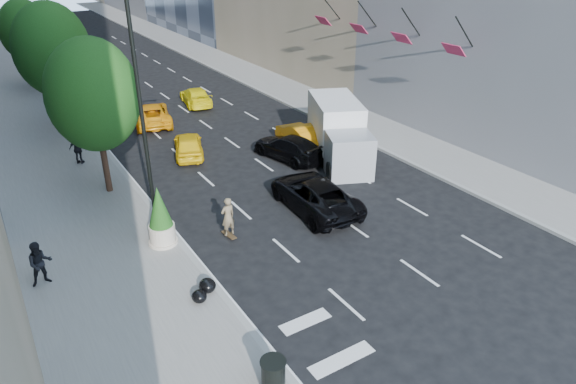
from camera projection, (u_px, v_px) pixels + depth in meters
ground at (335, 233)px, 22.05m from camera, size 160.00×160.00×0.00m
sidewalk_left at (17, 96)px, 40.51m from camera, size 6.00×120.00×0.15m
sidewalk_right at (233, 66)px, 49.47m from camera, size 4.00×120.00×0.15m
lamp_near at (145, 102)px, 19.48m from camera, size 2.13×0.22×10.00m
lamp_far at (57, 32)px, 33.13m from camera, size 2.13×0.22×10.00m
tree_near at (93, 95)px, 23.24m from camera, size 4.20×4.20×7.46m
tree_mid at (52, 50)px, 30.66m from camera, size 4.50×4.50×7.99m
tree_far at (25, 31)px, 40.83m from camera, size 3.90×3.90×6.92m
traffic_signal at (23, 22)px, 47.45m from camera, size 2.48×0.53×5.20m
facade_flags at (381, 30)px, 31.86m from camera, size 1.85×13.30×2.05m
skateboarder at (228, 219)px, 21.41m from camera, size 0.68×0.49×1.73m
black_sedan_lincoln at (314, 194)px, 23.71m from camera, size 2.78×5.52×1.50m
black_sedan_mercedes at (289, 148)px, 29.05m from camera, size 2.90×5.04×1.37m
taxi_a at (188, 145)px, 29.52m from camera, size 2.77×4.21×1.33m
taxi_b at (302, 136)px, 30.52m from camera, size 2.06×4.66×1.49m
taxi_c at (152, 114)px, 34.44m from camera, size 3.37×5.38×1.39m
taxi_d at (196, 96)px, 38.35m from camera, size 2.56×4.67×1.28m
city_bus at (74, 74)px, 40.14m from camera, size 4.03×12.30×3.36m
box_truck at (339, 131)px, 28.80m from camera, size 4.83×7.04×3.18m
pedestrian_a at (40, 263)px, 18.28m from camera, size 0.85×0.67×1.72m
pedestrian_b at (78, 149)px, 28.05m from camera, size 1.01×0.90×1.64m
trash_can at (273, 376)px, 14.10m from camera, size 0.67×0.67×1.00m
planter_shrub at (160, 217)px, 20.55m from camera, size 1.06×1.06×2.55m
garbage_bags at (204, 290)px, 17.92m from camera, size 1.03×0.99×0.51m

